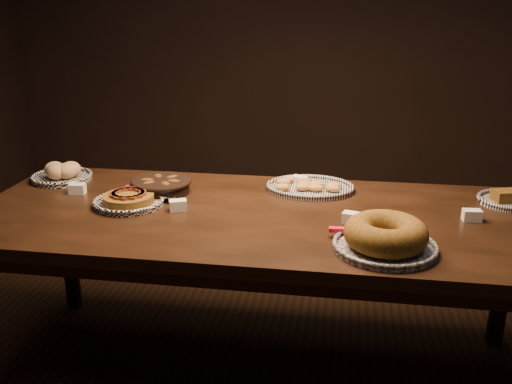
# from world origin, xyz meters

# --- Properties ---
(ground) EXTENTS (5.00, 5.00, 0.00)m
(ground) POSITION_xyz_m (0.00, 0.00, 0.00)
(ground) COLOR black
(ground) RESTS_ON ground
(buffet_table) EXTENTS (2.40, 1.00, 0.75)m
(buffet_table) POSITION_xyz_m (0.00, 0.00, 0.68)
(buffet_table) COLOR black
(buffet_table) RESTS_ON ground
(apple_tart_plate) EXTENTS (0.34, 0.30, 0.06)m
(apple_tart_plate) POSITION_xyz_m (-0.57, 0.00, 0.77)
(apple_tart_plate) COLOR white
(apple_tart_plate) RESTS_ON buffet_table
(madeleine_platter) EXTENTS (0.40, 0.32, 0.05)m
(madeleine_platter) POSITION_xyz_m (0.17, 0.32, 0.77)
(madeleine_platter) COLOR black
(madeleine_platter) RESTS_ON buffet_table
(bundt_cake_plate) EXTENTS (0.38, 0.37, 0.11)m
(bundt_cake_plate) POSITION_xyz_m (0.47, -0.29, 0.80)
(bundt_cake_plate) COLOR black
(bundt_cake_plate) RESTS_ON buffet_table
(croissant_basket) EXTENTS (0.27, 0.27, 0.07)m
(croissant_basket) POSITION_xyz_m (-0.49, 0.18, 0.79)
(croissant_basket) COLOR black
(croissant_basket) RESTS_ON buffet_table
(bread_roll_plate) EXTENTS (0.29, 0.29, 0.09)m
(bread_roll_plate) POSITION_xyz_m (-1.01, 0.28, 0.78)
(bread_roll_plate) COLOR white
(bread_roll_plate) RESTS_ON buffet_table
(loaf_plate) EXTENTS (0.26, 0.26, 0.06)m
(loaf_plate) POSITION_xyz_m (1.02, 0.27, 0.77)
(loaf_plate) COLOR black
(loaf_plate) RESTS_ON buffet_table
(tent_cards) EXTENTS (1.75, 0.51, 0.04)m
(tent_cards) POSITION_xyz_m (0.02, 0.09, 0.77)
(tent_cards) COLOR white
(tent_cards) RESTS_ON buffet_table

